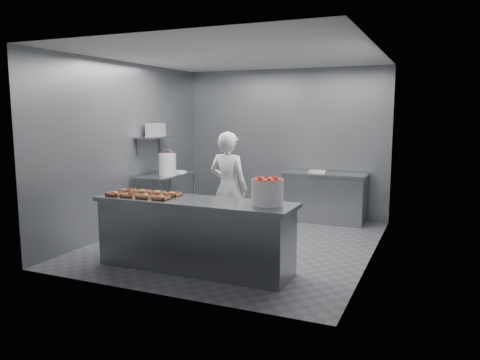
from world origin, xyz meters
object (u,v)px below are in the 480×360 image
service_counter (194,234)px  tray_0 (115,194)px  prep_table (166,191)px  tray_2 (145,196)px  tray_7 (173,194)px  glaze_bucket (167,164)px  appliance (156,130)px  strawberry_tub (267,191)px  tray_4 (128,191)px  tray_1 (130,195)px  back_counter (325,197)px  tray_6 (157,193)px  tray_3 (161,198)px  tray_5 (142,192)px  worker (228,188)px

service_counter → tray_0: tray_0 is taller
prep_table → tray_2: tray_2 is taller
tray_7 → glaze_bucket: 2.04m
tray_0 → appliance: (-0.71, 2.06, 0.75)m
prep_table → tray_0: tray_0 is taller
strawberry_tub → appliance: size_ratio=1.26×
tray_4 → tray_1: bearing=-49.1°
service_counter → back_counter: 3.37m
service_counter → tray_4: 1.21m
tray_0 → appliance: appliance is taller
prep_table → tray_6: tray_6 is taller
tray_1 → strawberry_tub: 1.84m
service_counter → back_counter: same height
tray_0 → tray_7: size_ratio=1.00×
tray_3 → tray_7: 0.28m
tray_5 → tray_7: same height
tray_0 → worker: size_ratio=0.11×
tray_7 → appliance: bearing=128.7°
tray_1 → tray_3: 0.48m
tray_0 → back_counter: bearing=59.3°
tray_5 → tray_3: bearing=-30.0°
tray_3 → tray_5: bearing=150.0°
worker → tray_1: bearing=66.5°
service_counter → tray_3: bearing=-160.5°
tray_2 → tray_7: size_ratio=1.00×
prep_table → tray_5: 2.00m
service_counter → appliance: 2.92m
service_counter → tray_3: (-0.39, -0.14, 0.47)m
back_counter → glaze_bucket: bearing=-149.6°
back_counter → appliance: appliance is taller
prep_table → glaze_bucket: (0.12, -0.13, 0.50)m
tray_3 → appliance: size_ratio=0.62×
service_counter → back_counter: size_ratio=1.73×
tray_2 → tray_6: bearing=90.0°
tray_1 → tray_5: size_ratio=1.00×
service_counter → appliance: size_ratio=8.64×
appliance → tray_7: bearing=-63.4°
tray_5 → service_counter: bearing=-9.1°
tray_0 → strawberry_tub: bearing=5.6°
glaze_bucket → prep_table: bearing=133.8°
tray_3 → tray_5: size_ratio=1.00×
tray_4 → service_counter: bearing=-7.1°
tray_0 → service_counter: bearing=7.1°
tray_5 → tray_6: same height
prep_table → appliance: 1.10m
tray_6 → worker: (0.52, 1.12, -0.07)m
prep_table → back_counter: size_ratio=0.80×
tray_1 → strawberry_tub: strawberry_tub is taller
tray_2 → tray_7: same height
tray_3 → appliance: appliance is taller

